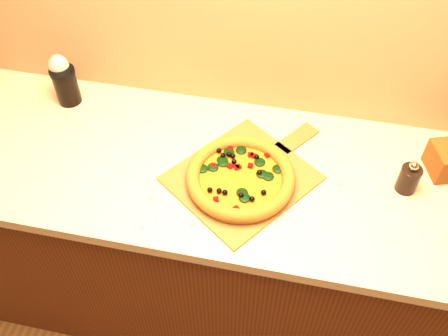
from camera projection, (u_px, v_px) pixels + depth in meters
cabinet at (241, 248)px, 1.97m from camera, size 2.80×0.65×0.86m
countertop at (244, 175)px, 1.63m from camera, size 2.84×0.68×0.04m
pizza_peel at (245, 176)px, 1.60m from camera, size 0.53×0.57×0.01m
pizza at (241, 178)px, 1.56m from camera, size 0.34×0.34×0.05m
bottle_cap at (217, 179)px, 1.59m from camera, size 0.03×0.03×0.01m
pepper_grinder at (409, 178)px, 1.53m from camera, size 0.06×0.06×0.12m
wine_glass at (60, 68)px, 1.76m from camera, size 0.07×0.07×0.18m
dark_jar at (66, 85)px, 1.79m from camera, size 0.09×0.09×0.14m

